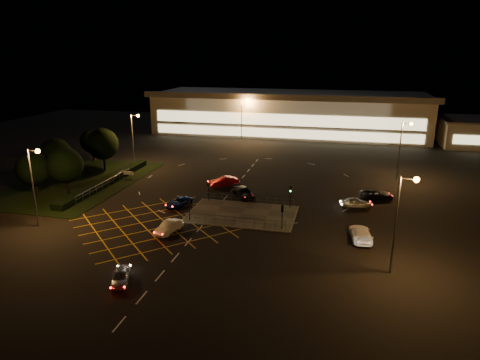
% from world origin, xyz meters
% --- Properties ---
extents(ground, '(180.00, 180.00, 0.00)m').
position_xyz_m(ground, '(0.00, 0.00, 0.00)').
color(ground, black).
rests_on(ground, ground).
extents(pedestrian_island, '(14.00, 9.00, 0.12)m').
position_xyz_m(pedestrian_island, '(2.00, -2.00, 0.06)').
color(pedestrian_island, '#4C4944').
rests_on(pedestrian_island, ground).
extents(grass_verge, '(18.00, 30.00, 0.08)m').
position_xyz_m(grass_verge, '(-28.00, 6.00, 0.04)').
color(grass_verge, black).
rests_on(grass_verge, ground).
extents(hedge, '(2.00, 26.00, 1.00)m').
position_xyz_m(hedge, '(-23.00, 6.00, 0.50)').
color(hedge, black).
rests_on(hedge, ground).
extents(supermarket, '(72.00, 26.50, 10.50)m').
position_xyz_m(supermarket, '(0.00, 61.95, 5.31)').
color(supermarket, beige).
rests_on(supermarket, ground).
extents(streetlight_sw, '(1.78, 0.56, 10.03)m').
position_xyz_m(streetlight_sw, '(-21.56, -12.00, 6.56)').
color(streetlight_sw, slate).
rests_on(streetlight_sw, ground).
extents(streetlight_se, '(1.78, 0.56, 10.03)m').
position_xyz_m(streetlight_se, '(20.44, -14.00, 6.56)').
color(streetlight_se, slate).
rests_on(streetlight_se, ground).
extents(streetlight_nw, '(1.78, 0.56, 10.03)m').
position_xyz_m(streetlight_nw, '(-23.56, 18.00, 6.56)').
color(streetlight_nw, slate).
rests_on(streetlight_nw, ground).
extents(streetlight_ne, '(1.78, 0.56, 10.03)m').
position_xyz_m(streetlight_ne, '(24.44, 20.00, 6.56)').
color(streetlight_ne, slate).
rests_on(streetlight_ne, ground).
extents(streetlight_far_left, '(1.78, 0.56, 10.03)m').
position_xyz_m(streetlight_far_left, '(-9.56, 48.00, 6.56)').
color(streetlight_far_left, slate).
rests_on(streetlight_far_left, ground).
extents(streetlight_far_right, '(1.78, 0.56, 10.03)m').
position_xyz_m(streetlight_far_right, '(30.44, 50.00, 6.56)').
color(streetlight_far_right, slate).
rests_on(streetlight_far_right, ground).
extents(signal_sw, '(0.28, 0.30, 3.15)m').
position_xyz_m(signal_sw, '(-4.00, -5.99, 2.37)').
color(signal_sw, black).
rests_on(signal_sw, pedestrian_island).
extents(signal_se, '(0.28, 0.30, 3.15)m').
position_xyz_m(signal_se, '(8.00, -5.99, 2.37)').
color(signal_se, black).
rests_on(signal_se, pedestrian_island).
extents(signal_nw, '(0.28, 0.30, 3.15)m').
position_xyz_m(signal_nw, '(-4.00, 1.99, 2.37)').
color(signal_nw, black).
rests_on(signal_nw, pedestrian_island).
extents(signal_ne, '(0.28, 0.30, 3.15)m').
position_xyz_m(signal_ne, '(8.00, 1.99, 2.37)').
color(signal_ne, black).
rests_on(signal_ne, pedestrian_island).
extents(tree_a, '(5.04, 5.04, 6.86)m').
position_xyz_m(tree_a, '(-30.00, -2.00, 4.33)').
color(tree_a, black).
rests_on(tree_a, ground).
extents(tree_b, '(5.40, 5.40, 7.35)m').
position_xyz_m(tree_b, '(-32.00, 6.00, 4.64)').
color(tree_b, black).
rests_on(tree_b, ground).
extents(tree_c, '(5.76, 5.76, 7.84)m').
position_xyz_m(tree_c, '(-28.00, 14.00, 4.95)').
color(tree_c, black).
rests_on(tree_c, ground).
extents(tree_d, '(4.68, 4.68, 6.37)m').
position_xyz_m(tree_d, '(-34.00, 20.00, 4.02)').
color(tree_d, black).
rests_on(tree_d, ground).
extents(tree_e, '(5.40, 5.40, 7.35)m').
position_xyz_m(tree_e, '(-26.00, 0.00, 4.64)').
color(tree_e, black).
rests_on(tree_e, ground).
extents(car_near_silver, '(2.79, 4.13, 1.31)m').
position_xyz_m(car_near_silver, '(-5.05, -22.02, 0.65)').
color(car_near_silver, silver).
rests_on(car_near_silver, ground).
extents(car_queue_white, '(2.40, 4.48, 1.40)m').
position_xyz_m(car_queue_white, '(-5.25, -9.95, 0.70)').
color(car_queue_white, silver).
rests_on(car_queue_white, ground).
extents(car_left_blue, '(3.24, 4.78, 1.22)m').
position_xyz_m(car_left_blue, '(-7.50, -0.94, 0.61)').
color(car_left_blue, navy).
rests_on(car_left_blue, ground).
extents(car_far_dkgrey, '(4.64, 5.40, 1.49)m').
position_xyz_m(car_far_dkgrey, '(0.60, 5.00, 0.74)').
color(car_far_dkgrey, black).
rests_on(car_far_dkgrey, ground).
extents(car_right_silver, '(4.36, 2.31, 1.41)m').
position_xyz_m(car_right_silver, '(16.99, 4.45, 0.71)').
color(car_right_silver, silver).
rests_on(car_right_silver, ground).
extents(car_circ_red, '(4.74, 3.98, 1.53)m').
position_xyz_m(car_circ_red, '(-3.77, 9.82, 0.77)').
color(car_circ_red, '#9A0B0B').
rests_on(car_circ_red, ground).
extents(car_east_grey, '(5.43, 3.58, 1.39)m').
position_xyz_m(car_east_grey, '(20.03, 8.79, 0.69)').
color(car_east_grey, black).
rests_on(car_east_grey, ground).
extents(car_approach_white, '(2.81, 5.64, 1.57)m').
position_xyz_m(car_approach_white, '(17.34, -6.59, 0.79)').
color(car_approach_white, white).
rests_on(car_approach_white, ground).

